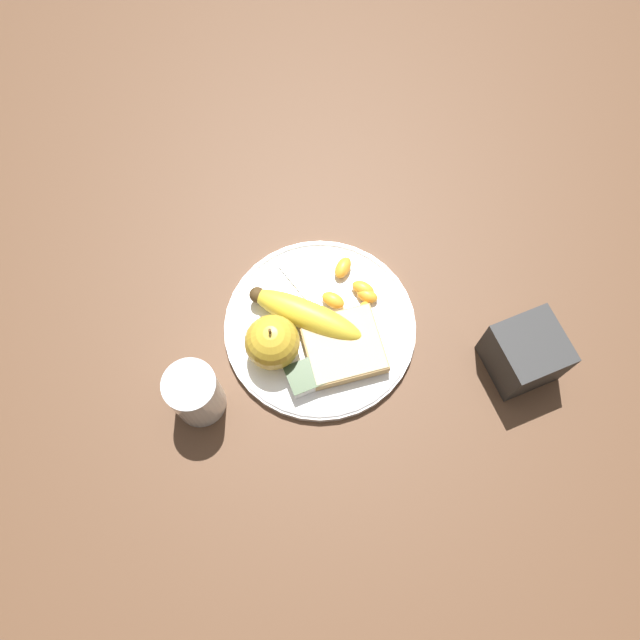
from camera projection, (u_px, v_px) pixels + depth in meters
name	position (u px, v px, depth m)	size (l,w,h in m)	color
ground_plane	(320.00, 329.00, 0.85)	(3.00, 3.00, 0.00)	brown
plate	(320.00, 327.00, 0.84)	(0.26, 0.26, 0.01)	white
juice_glass	(196.00, 394.00, 0.77)	(0.07, 0.07, 0.09)	silver
apple	(272.00, 342.00, 0.79)	(0.07, 0.07, 0.08)	gold
banana	(305.00, 314.00, 0.82)	(0.14, 0.14, 0.04)	yellow
bread_slice	(343.00, 346.00, 0.81)	(0.11, 0.11, 0.02)	#AB8751
fork	(321.00, 315.00, 0.84)	(0.06, 0.16, 0.00)	silver
jam_packet	(307.00, 376.00, 0.80)	(0.05, 0.04, 0.02)	white
orange_segment_0	(343.00, 268.00, 0.86)	(0.04, 0.04, 0.02)	#F9A32D
orange_segment_1	(367.00, 296.00, 0.84)	(0.03, 0.03, 0.02)	#F9A32D
orange_segment_2	(363.00, 289.00, 0.84)	(0.04, 0.04, 0.02)	#F9A32D
orange_segment_3	(365.00, 313.00, 0.83)	(0.03, 0.04, 0.02)	#F9A32D
orange_segment_4	(333.00, 300.00, 0.84)	(0.04, 0.04, 0.02)	#F9A32D
condiment_caddy	(525.00, 353.00, 0.79)	(0.08, 0.08, 0.08)	#2D2D2D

